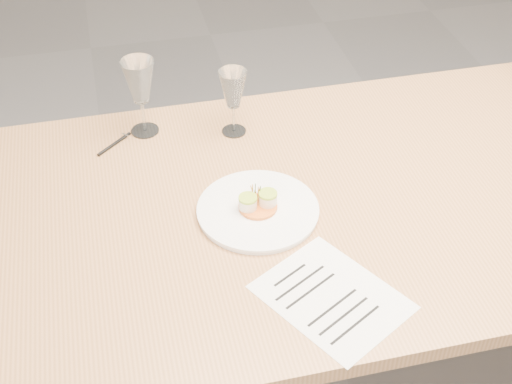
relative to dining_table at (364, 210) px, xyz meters
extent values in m
plane|color=slate|center=(0.00, 0.00, -0.68)|extent=(7.00, 7.00, 0.00)
cube|color=#B57F4F|center=(0.00, 0.00, 0.05)|extent=(2.40, 1.00, 0.04)
cylinder|color=white|center=(-0.29, -0.02, 0.07)|extent=(0.29, 0.29, 0.01)
cylinder|color=white|center=(-0.29, -0.02, 0.08)|extent=(0.30, 0.30, 0.01)
cylinder|color=orange|center=(-0.29, -0.02, 0.09)|extent=(0.09, 0.09, 0.01)
cylinder|color=#FAE7CC|center=(-0.31, -0.02, 0.11)|extent=(0.04, 0.04, 0.03)
cylinder|color=#FAE7CC|center=(-0.26, -0.02, 0.11)|extent=(0.04, 0.04, 0.03)
cylinder|color=#B0CB38|center=(-0.31, -0.02, 0.12)|extent=(0.05, 0.05, 0.01)
cylinder|color=#B0CB38|center=(-0.26, -0.02, 0.12)|extent=(0.05, 0.05, 0.01)
cylinder|color=tan|center=(-0.23, -0.07, 0.08)|extent=(0.05, 0.05, 0.00)
cube|color=white|center=(-0.20, -0.32, 0.07)|extent=(0.35, 0.37, 0.00)
cube|color=black|center=(-0.27, -0.24, 0.07)|extent=(0.09, 0.05, 0.00)
cube|color=black|center=(-0.25, -0.27, 0.07)|extent=(0.13, 0.08, 0.00)
cube|color=black|center=(-0.24, -0.29, 0.07)|extent=(0.13, 0.08, 0.00)
cube|color=black|center=(-0.20, -0.35, 0.07)|extent=(0.13, 0.08, 0.00)
cube|color=black|center=(-0.19, -0.38, 0.07)|extent=(0.13, 0.08, 0.00)
cube|color=black|center=(-0.17, -0.41, 0.07)|extent=(0.13, 0.08, 0.00)
cylinder|color=black|center=(-0.60, 0.34, 0.07)|extent=(0.10, 0.09, 0.01)
cube|color=silver|center=(-0.57, 0.37, 0.08)|extent=(0.02, 0.02, 0.00)
cylinder|color=white|center=(-0.51, 0.39, 0.07)|extent=(0.08, 0.08, 0.00)
cylinder|color=white|center=(-0.51, 0.39, 0.12)|extent=(0.01, 0.01, 0.10)
cone|color=white|center=(-0.51, 0.39, 0.23)|extent=(0.09, 0.09, 0.12)
cylinder|color=white|center=(-0.27, 0.33, 0.07)|extent=(0.07, 0.07, 0.00)
cylinder|color=white|center=(-0.27, 0.33, 0.11)|extent=(0.01, 0.01, 0.08)
cone|color=white|center=(-0.27, 0.33, 0.21)|extent=(0.08, 0.08, 0.11)
camera|label=1|loc=(-0.59, -1.28, 1.22)|focal=50.00mm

